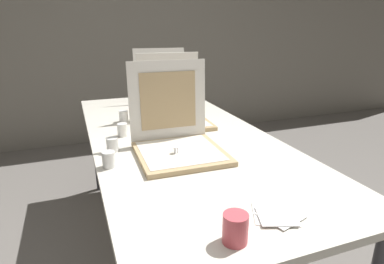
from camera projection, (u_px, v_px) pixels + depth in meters
wall_back at (114, 27)px, 3.59m from camera, size 10.00×0.10×2.60m
table at (179, 143)px, 1.78m from camera, size 0.93×2.09×0.76m
pizza_box_front at (178, 140)px, 1.50m from camera, size 0.40×0.42×0.41m
pizza_box_middle at (174, 113)px, 1.96m from camera, size 0.41×0.41×0.41m
pizza_box_back at (165, 99)px, 2.33m from camera, size 0.43×0.49×0.41m
cup_white_mid at (122, 130)px, 1.73m from camera, size 0.05×0.05×0.07m
cup_white_far at (124, 116)px, 1.99m from camera, size 0.05×0.05×0.07m
cup_white_near_center at (112, 145)px, 1.51m from camera, size 0.05×0.05×0.07m
cup_white_near_left at (109, 159)px, 1.35m from camera, size 0.05×0.05×0.07m
cup_printed_front at (235, 228)px, 0.88m from camera, size 0.07×0.07×0.09m
napkin_pile at (277, 215)px, 1.01m from camera, size 0.18×0.18×0.01m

